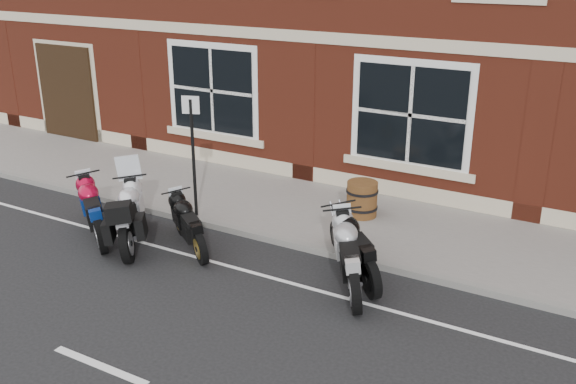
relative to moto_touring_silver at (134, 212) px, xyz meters
name	(u,v)px	position (x,y,z in m)	size (l,w,h in m)	color
ground	(229,273)	(2.24, -0.18, -0.60)	(80.00, 80.00, 0.00)	black
sidewalk	(311,211)	(2.24, 2.82, -0.54)	(30.00, 3.00, 0.12)	slate
kerb	(272,239)	(2.24, 1.24, -0.54)	(30.00, 0.16, 0.12)	slate
moto_touring_silver	(134,212)	(0.00, 0.00, 0.00)	(1.42, 1.92, 1.49)	black
moto_sport_red	(95,207)	(-0.83, -0.14, -0.03)	(1.83, 1.48, 1.00)	black
moto_sport_black	(190,222)	(1.06, 0.32, -0.10)	(1.63, 1.26, 0.88)	black
moto_sport_silver	(352,253)	(4.22, 0.44, -0.02)	(1.26, 2.02, 1.02)	black
moto_naked_black	(356,243)	(4.10, 0.84, -0.04)	(1.62, 1.67, 0.98)	black
barrel_planter	(362,199)	(3.29, 3.00, -0.13)	(0.64, 0.64, 0.71)	#482013
parking_sign	(193,148)	(0.38, 1.37, 0.93)	(0.33, 0.14, 2.44)	black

